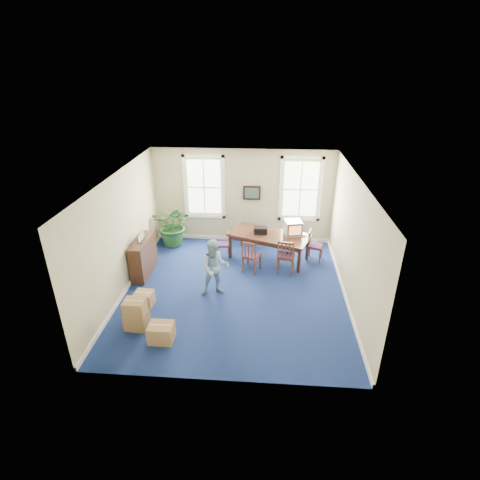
# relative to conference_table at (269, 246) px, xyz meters

# --- Properties ---
(floor) EXTENTS (6.50, 6.50, 0.00)m
(floor) POSITION_rel_conference_table_xyz_m (-0.91, -1.93, -0.42)
(floor) COLOR navy
(floor) RESTS_ON ground
(ceiling) EXTENTS (6.50, 6.50, 0.00)m
(ceiling) POSITION_rel_conference_table_xyz_m (-0.91, -1.93, 2.78)
(ceiling) COLOR white
(ceiling) RESTS_ON ground
(wall_back) EXTENTS (6.50, 0.00, 6.50)m
(wall_back) POSITION_rel_conference_table_xyz_m (-0.91, 1.32, 1.18)
(wall_back) COLOR tan
(wall_back) RESTS_ON ground
(wall_front) EXTENTS (6.50, 0.00, 6.50)m
(wall_front) POSITION_rel_conference_table_xyz_m (-0.91, -5.18, 1.18)
(wall_front) COLOR tan
(wall_front) RESTS_ON ground
(wall_left) EXTENTS (0.00, 6.50, 6.50)m
(wall_left) POSITION_rel_conference_table_xyz_m (-3.91, -1.93, 1.18)
(wall_left) COLOR tan
(wall_left) RESTS_ON ground
(wall_right) EXTENTS (0.00, 6.50, 6.50)m
(wall_right) POSITION_rel_conference_table_xyz_m (2.09, -1.93, 1.18)
(wall_right) COLOR tan
(wall_right) RESTS_ON ground
(baseboard_back) EXTENTS (6.00, 0.04, 0.12)m
(baseboard_back) POSITION_rel_conference_table_xyz_m (-0.91, 1.29, -0.36)
(baseboard_back) COLOR white
(baseboard_back) RESTS_ON ground
(baseboard_left) EXTENTS (0.04, 6.50, 0.12)m
(baseboard_left) POSITION_rel_conference_table_xyz_m (-3.88, -1.93, -0.36)
(baseboard_left) COLOR white
(baseboard_left) RESTS_ON ground
(baseboard_right) EXTENTS (0.04, 6.50, 0.12)m
(baseboard_right) POSITION_rel_conference_table_xyz_m (2.06, -1.93, -0.36)
(baseboard_right) COLOR white
(baseboard_right) RESTS_ON ground
(window_left) EXTENTS (1.40, 0.12, 2.20)m
(window_left) POSITION_rel_conference_table_xyz_m (-2.21, 1.30, 1.48)
(window_left) COLOR white
(window_left) RESTS_ON ground
(window_right) EXTENTS (1.40, 0.12, 2.20)m
(window_right) POSITION_rel_conference_table_xyz_m (0.99, 1.30, 1.48)
(window_right) COLOR white
(window_right) RESTS_ON ground
(wall_picture) EXTENTS (0.58, 0.06, 0.48)m
(wall_picture) POSITION_rel_conference_table_xyz_m (-0.61, 1.27, 1.33)
(wall_picture) COLOR black
(wall_picture) RESTS_ON ground
(conference_table) EXTENTS (2.70, 1.91, 0.84)m
(conference_table) POSITION_rel_conference_table_xyz_m (0.00, 0.00, 0.00)
(conference_table) COLOR #3F2316
(conference_table) RESTS_ON ground
(crt_tv) EXTENTS (0.60, 0.63, 0.45)m
(crt_tv) POSITION_rel_conference_table_xyz_m (0.73, 0.06, 0.64)
(crt_tv) COLOR #B7B7BC
(crt_tv) RESTS_ON conference_table
(game_console) EXTENTS (0.18, 0.21, 0.05)m
(game_console) POSITION_rel_conference_table_xyz_m (1.06, 0.00, 0.44)
(game_console) COLOR white
(game_console) RESTS_ON conference_table
(equipment_bag) EXTENTS (0.43, 0.31, 0.20)m
(equipment_bag) POSITION_rel_conference_table_xyz_m (-0.28, 0.06, 0.52)
(equipment_bag) COLOR black
(equipment_bag) RESTS_ON conference_table
(chair_near_left) EXTENTS (0.59, 0.59, 1.03)m
(chair_near_left) POSITION_rel_conference_table_xyz_m (-0.50, -0.84, 0.09)
(chair_near_left) COLOR brown
(chair_near_left) RESTS_ON ground
(chair_near_right) EXTENTS (0.56, 0.56, 1.10)m
(chair_near_right) POSITION_rel_conference_table_xyz_m (0.50, -0.84, 0.13)
(chair_near_right) COLOR brown
(chair_near_right) RESTS_ON ground
(chair_end_left) EXTENTS (0.45, 0.45, 0.88)m
(chair_end_left) POSITION_rel_conference_table_xyz_m (-1.46, 0.00, 0.02)
(chair_end_left) COLOR brown
(chair_end_left) RESTS_ON ground
(chair_end_right) EXTENTS (0.54, 0.54, 0.98)m
(chair_end_right) POSITION_rel_conference_table_xyz_m (1.46, 0.00, 0.07)
(chair_end_right) COLOR brown
(chair_end_right) RESTS_ON ground
(man) EXTENTS (0.89, 0.75, 1.59)m
(man) POSITION_rel_conference_table_xyz_m (-1.42, -2.12, 0.37)
(man) COLOR #84A8C5
(man) RESTS_ON ground
(credenza) EXTENTS (0.41, 1.38, 1.08)m
(credenza) POSITION_rel_conference_table_xyz_m (-3.66, -1.21, 0.12)
(credenza) COLOR #3F2316
(credenza) RESTS_ON ground
(brochure_rack) EXTENTS (0.16, 0.59, 0.26)m
(brochure_rack) POSITION_rel_conference_table_xyz_m (-3.64, -1.21, 0.79)
(brochure_rack) COLOR #99999E
(brochure_rack) RESTS_ON credenza
(potted_plant) EXTENTS (1.52, 1.40, 1.44)m
(potted_plant) POSITION_rel_conference_table_xyz_m (-3.20, 0.73, 0.30)
(potted_plant) COLOR #1F5021
(potted_plant) RESTS_ON ground
(cardboard_boxes) EXTENTS (1.51, 1.51, 0.80)m
(cardboard_boxes) POSITION_rel_conference_table_xyz_m (-2.88, -3.60, -0.02)
(cardboard_boxes) COLOR #99754B
(cardboard_boxes) RESTS_ON ground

